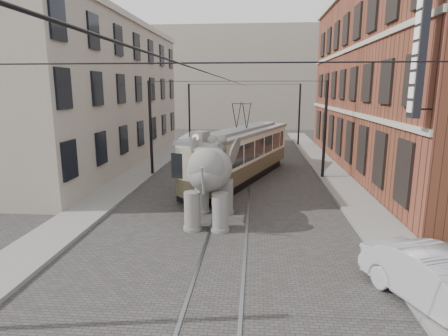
{
  "coord_description": "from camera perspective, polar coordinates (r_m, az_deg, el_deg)",
  "views": [
    {
      "loc": [
        1.01,
        -17.22,
        5.47
      ],
      "look_at": [
        -0.34,
        -1.22,
        2.1
      ],
      "focal_mm": 30.14,
      "sensor_mm": 36.0,
      "label": 1
    }
  ],
  "objects": [
    {
      "name": "parked_car",
      "position": [
        11.19,
        30.22,
        -14.91
      ],
      "size": [
        3.23,
        4.69,
        1.46
      ],
      "primitive_type": "imported",
      "rotation": [
        0.0,
        0.0,
        0.42
      ],
      "color": "#A4A3A8",
      "rests_on": "ground"
    },
    {
      "name": "tram_rails",
      "position": [
        18.09,
        1.41,
        -5.71
      ],
      "size": [
        1.54,
        80.0,
        0.02
      ],
      "primitive_type": null,
      "color": "slate",
      "rests_on": "ground"
    },
    {
      "name": "elephant",
      "position": [
        15.62,
        -2.13,
        -2.05
      ],
      "size": [
        3.26,
        5.71,
        3.44
      ],
      "primitive_type": null,
      "rotation": [
        0.0,
        0.0,
        -0.03
      ],
      "color": "#5C5A55",
      "rests_on": "ground"
    },
    {
      "name": "ground",
      "position": [
        18.09,
        1.41,
        -5.75
      ],
      "size": [
        120.0,
        120.0,
        0.0
      ],
      "primitive_type": "plane",
      "color": "#3D3A38"
    },
    {
      "name": "sidewalk_left",
      "position": [
        19.54,
        -18.05,
        -4.77
      ],
      "size": [
        2.0,
        60.0,
        0.15
      ],
      "primitive_type": "cube",
      "color": "slate",
      "rests_on": "ground"
    },
    {
      "name": "brick_building",
      "position": [
        28.06,
        26.28,
        11.74
      ],
      "size": [
        8.0,
        26.0,
        12.0
      ],
      "primitive_type": "cube",
      "color": "brown",
      "rests_on": "ground"
    },
    {
      "name": "tram",
      "position": [
        22.79,
        2.66,
        3.95
      ],
      "size": [
        6.29,
        11.92,
        4.68
      ],
      "primitive_type": null,
      "rotation": [
        0.0,
        0.0,
        -0.35
      ],
      "color": "beige",
      "rests_on": "ground"
    },
    {
      "name": "stucco_building",
      "position": [
        29.75,
        -19.3,
        10.29
      ],
      "size": [
        7.0,
        24.0,
        10.0
      ],
      "primitive_type": "cube",
      "color": "gray",
      "rests_on": "ground"
    },
    {
      "name": "distant_block",
      "position": [
        57.25,
        3.93,
        13.35
      ],
      "size": [
        28.0,
        10.0,
        14.0
      ],
      "primitive_type": "cube",
      "color": "gray",
      "rests_on": "ground"
    },
    {
      "name": "sidewalk_right",
      "position": [
        18.72,
        20.17,
        -5.65
      ],
      "size": [
        2.0,
        60.0,
        0.15
      ],
      "primitive_type": "cube",
      "color": "slate",
      "rests_on": "ground"
    },
    {
      "name": "catenary",
      "position": [
        22.39,
        1.71,
        5.51
      ],
      "size": [
        11.0,
        30.2,
        6.0
      ],
      "primitive_type": null,
      "color": "black",
      "rests_on": "ground"
    }
  ]
}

